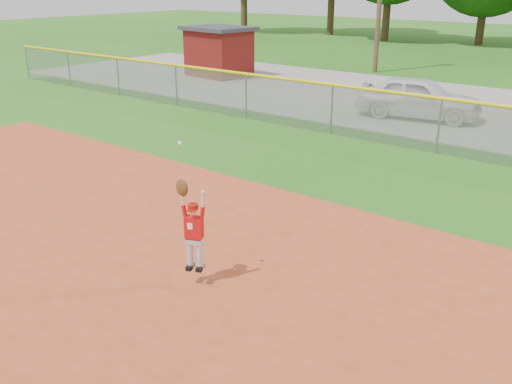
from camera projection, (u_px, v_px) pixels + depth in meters
ground at (167, 310)px, 8.17m from camera, size 120.00×120.00×0.00m
parking_strip at (502, 114)px, 19.94m from camera, size 44.00×10.00×0.03m
car_white_a at (419, 97)px, 19.10m from camera, size 4.33×2.41×1.39m
utility_shed at (219, 51)px, 27.32m from camera, size 3.39×2.78×2.34m
outfield_fence at (439, 121)px, 15.22m from camera, size 40.06×0.10×1.55m
ballplayer at (192, 226)px, 8.50m from camera, size 0.47×0.28×2.01m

